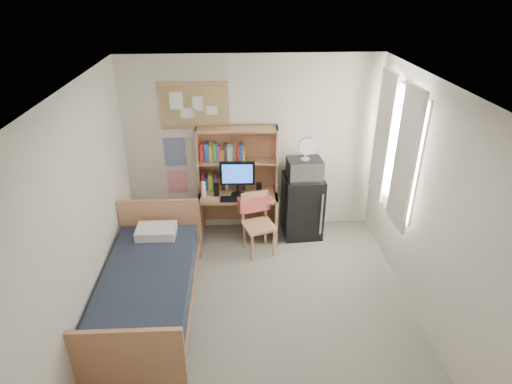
{
  "coord_description": "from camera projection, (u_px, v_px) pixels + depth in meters",
  "views": [
    {
      "loc": [
        -0.27,
        -3.67,
        3.51
      ],
      "look_at": [
        0.01,
        1.2,
        1.02
      ],
      "focal_mm": 30.0,
      "sensor_mm": 36.0,
      "label": 1
    }
  ],
  "objects": [
    {
      "name": "wall_right",
      "position": [
        437.0,
        217.0,
        4.38
      ],
      "size": [
        0.04,
        4.2,
        2.6
      ],
      "primitive_type": "cube",
      "color": "silver",
      "rests_on": "floor"
    },
    {
      "name": "bed",
      "position": [
        149.0,
        291.0,
        4.89
      ],
      "size": [
        1.04,
        2.04,
        0.56
      ],
      "primitive_type": "cube",
      "rotation": [
        0.0,
        0.0,
        -0.01
      ],
      "color": "#1A212E",
      "rests_on": "floor"
    },
    {
      "name": "microwave",
      "position": [
        305.0,
        169.0,
        6.01
      ],
      "size": [
        0.5,
        0.39,
        0.28
      ],
      "primitive_type": "cube",
      "rotation": [
        0.0,
        0.0,
        0.06
      ],
      "color": "#B4B4B9",
      "rests_on": "mini_fridge"
    },
    {
      "name": "ceiling",
      "position": [
        263.0,
        93.0,
        3.69
      ],
      "size": [
        3.6,
        4.2,
        0.02
      ],
      "primitive_type": "cube",
      "color": "silver",
      "rests_on": "wall_back"
    },
    {
      "name": "desk_chair",
      "position": [
        259.0,
        225.0,
        5.88
      ],
      "size": [
        0.54,
        0.54,
        0.87
      ],
      "primitive_type": "cube",
      "rotation": [
        0.0,
        0.0,
        0.3
      ],
      "color": "tan",
      "rests_on": "floor"
    },
    {
      "name": "monitor",
      "position": [
        237.0,
        179.0,
        5.97
      ],
      "size": [
        0.49,
        0.05,
        0.52
      ],
      "primitive_type": "cube",
      "rotation": [
        0.0,
        0.0,
        -0.03
      ],
      "color": "black",
      "rests_on": "desk"
    },
    {
      "name": "bulletin_board",
      "position": [
        194.0,
        106.0,
        5.81
      ],
      "size": [
        0.94,
        0.03,
        0.64
      ],
      "primitive_type": "cube",
      "color": "#9F8954",
      "rests_on": "wall_back"
    },
    {
      "name": "poster_japan",
      "position": [
        178.0,
        181.0,
        6.32
      ],
      "size": [
        0.28,
        0.01,
        0.36
      ],
      "primitive_type": "cube",
      "color": "#D42544",
      "rests_on": "wall_back"
    },
    {
      "name": "hoodie",
      "position": [
        254.0,
        203.0,
        5.93
      ],
      "size": [
        0.47,
        0.26,
        0.21
      ],
      "primitive_type": "cube",
      "rotation": [
        0.0,
        0.0,
        0.3
      ],
      "color": "#CE534E",
      "rests_on": "desk_chair"
    },
    {
      "name": "curtain_right",
      "position": [
        383.0,
        136.0,
        5.66
      ],
      "size": [
        0.04,
        0.55,
        1.7
      ],
      "primitive_type": "cube",
      "color": "silver",
      "rests_on": "wall_right"
    },
    {
      "name": "mini_fridge",
      "position": [
        302.0,
        206.0,
        6.3
      ],
      "size": [
        0.58,
        0.58,
        0.94
      ],
      "primitive_type": "cube",
      "rotation": [
        0.0,
        0.0,
        0.06
      ],
      "color": "black",
      "rests_on": "floor"
    },
    {
      "name": "wall_left",
      "position": [
        79.0,
        227.0,
        4.19
      ],
      "size": [
        0.04,
        4.2,
        2.6
      ],
      "primitive_type": "cube",
      "color": "silver",
      "rests_on": "floor"
    },
    {
      "name": "speaker_left",
      "position": [
        217.0,
        190.0,
        6.04
      ],
      "size": [
        0.08,
        0.08,
        0.18
      ],
      "primitive_type": "cube",
      "rotation": [
        0.0,
        0.0,
        -0.03
      ],
      "color": "black",
      "rests_on": "desk"
    },
    {
      "name": "pillow",
      "position": [
        156.0,
        231.0,
        5.4
      ],
      "size": [
        0.49,
        0.35,
        0.12
      ],
      "primitive_type": "cube",
      "rotation": [
        0.0,
        0.0,
        -0.01
      ],
      "color": "white",
      "rests_on": "bed"
    },
    {
      "name": "floor",
      "position": [
        261.0,
        320.0,
        4.88
      ],
      "size": [
        3.6,
        4.2,
        0.02
      ],
      "primitive_type": "cube",
      "color": "gray",
      "rests_on": "ground"
    },
    {
      "name": "wall_back",
      "position": [
        251.0,
        147.0,
        6.15
      ],
      "size": [
        3.6,
        0.04,
        2.6
      ],
      "primitive_type": "cube",
      "color": "silver",
      "rests_on": "floor"
    },
    {
      "name": "poster_wave",
      "position": [
        175.0,
        152.0,
        6.11
      ],
      "size": [
        0.3,
        0.01,
        0.42
      ],
      "primitive_type": "cube",
      "color": "navy",
      "rests_on": "wall_back"
    },
    {
      "name": "desk_fan",
      "position": [
        306.0,
        149.0,
        5.88
      ],
      "size": [
        0.26,
        0.26,
        0.3
      ],
      "primitive_type": "cylinder",
      "rotation": [
        0.0,
        0.0,
        0.06
      ],
      "color": "white",
      "rests_on": "microwave"
    },
    {
      "name": "curtain_left",
      "position": [
        405.0,
        160.0,
        4.95
      ],
      "size": [
        0.04,
        0.55,
        1.7
      ],
      "primitive_type": "cube",
      "color": "silver",
      "rests_on": "wall_right"
    },
    {
      "name": "desk",
      "position": [
        238.0,
        215.0,
        6.3
      ],
      "size": [
        1.15,
        0.6,
        0.71
      ],
      "primitive_type": "cube",
      "rotation": [
        0.0,
        0.0,
        -0.03
      ],
      "color": "tan",
      "rests_on": "floor"
    },
    {
      "name": "hutch",
      "position": [
        237.0,
        159.0,
        6.06
      ],
      "size": [
        1.15,
        0.33,
        0.93
      ],
      "primitive_type": "cube",
      "rotation": [
        0.0,
        0.0,
        -0.03
      ],
      "color": "tan",
      "rests_on": "desk"
    },
    {
      "name": "window_unit",
      "position": [
        396.0,
        147.0,
        5.3
      ],
      "size": [
        0.1,
        1.4,
        1.7
      ],
      "primitive_type": "cube",
      "color": "white",
      "rests_on": "wall_right"
    },
    {
      "name": "water_bottle",
      "position": [
        203.0,
        190.0,
        5.99
      ],
      "size": [
        0.07,
        0.07,
        0.23
      ],
      "primitive_type": "cylinder",
      "rotation": [
        0.0,
        0.0,
        -0.03
      ],
      "color": "white",
      "rests_on": "desk"
    },
    {
      "name": "keyboard",
      "position": [
        238.0,
        199.0,
        5.96
      ],
      "size": [
        0.49,
        0.17,
        0.02
      ],
      "primitive_type": "cube",
      "rotation": [
        0.0,
        0.0,
        -0.03
      ],
      "color": "black",
      "rests_on": "desk"
    },
    {
      "name": "speaker_right",
      "position": [
        259.0,
        189.0,
        6.05
      ],
      "size": [
        0.08,
        0.08,
        0.18
      ],
      "primitive_type": "cube",
      "rotation": [
        0.0,
        0.0,
        -0.03
      ],
      "color": "black",
      "rests_on": "desk"
    }
  ]
}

